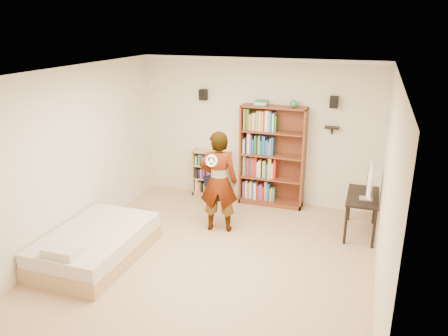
{
  "coord_description": "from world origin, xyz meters",
  "views": [
    {
      "loc": [
        1.97,
        -5.23,
        3.32
      ],
      "look_at": [
        -0.02,
        0.6,
        1.23
      ],
      "focal_mm": 35.0,
      "sensor_mm": 36.0,
      "label": 1
    }
  ],
  "objects_px": {
    "low_bookshelf": "(212,174)",
    "computer_desk": "(361,214)",
    "tall_bookshelf": "(272,157)",
    "person": "(219,182)",
    "daybed": "(96,241)"
  },
  "relations": [
    {
      "from": "low_bookshelf",
      "to": "daybed",
      "type": "bearing_deg",
      "value": -104.82
    },
    {
      "from": "tall_bookshelf",
      "to": "person",
      "type": "distance_m",
      "value": 1.45
    },
    {
      "from": "computer_desk",
      "to": "person",
      "type": "xyz_separation_m",
      "value": [
        -2.24,
        -0.61,
        0.51
      ]
    },
    {
      "from": "tall_bookshelf",
      "to": "person",
      "type": "height_order",
      "value": "tall_bookshelf"
    },
    {
      "from": "daybed",
      "to": "computer_desk",
      "type": "bearing_deg",
      "value": 29.91
    },
    {
      "from": "tall_bookshelf",
      "to": "daybed",
      "type": "height_order",
      "value": "tall_bookshelf"
    },
    {
      "from": "computer_desk",
      "to": "tall_bookshelf",
      "type": "bearing_deg",
      "value": 156.61
    },
    {
      "from": "tall_bookshelf",
      "to": "computer_desk",
      "type": "distance_m",
      "value": 1.9
    },
    {
      "from": "low_bookshelf",
      "to": "daybed",
      "type": "relative_size",
      "value": 0.5
    },
    {
      "from": "tall_bookshelf",
      "to": "daybed",
      "type": "relative_size",
      "value": 1.02
    },
    {
      "from": "person",
      "to": "daybed",
      "type": "bearing_deg",
      "value": 35.27
    },
    {
      "from": "tall_bookshelf",
      "to": "daybed",
      "type": "distance_m",
      "value": 3.48
    },
    {
      "from": "low_bookshelf",
      "to": "computer_desk",
      "type": "height_order",
      "value": "low_bookshelf"
    },
    {
      "from": "computer_desk",
      "to": "daybed",
      "type": "xyz_separation_m",
      "value": [
        -3.62,
        -2.08,
        -0.06
      ]
    },
    {
      "from": "person",
      "to": "computer_desk",
      "type": "bearing_deg",
      "value": -176.11
    }
  ]
}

